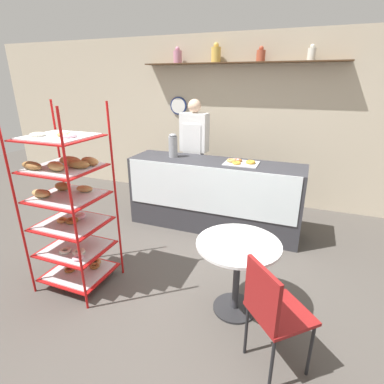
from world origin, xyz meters
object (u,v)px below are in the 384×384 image
object	(u,v)px
person_worker	(194,152)
donut_tray_counter	(240,162)
coffee_carafe	(173,146)
cafe_table	(238,260)
cafe_chair	(271,308)
pastry_rack	(69,204)

from	to	relation	value
person_worker	donut_tray_counter	size ratio (longest dim) A/B	4.03
person_worker	coffee_carafe	bearing A→B (deg)	-106.90
cafe_table	coffee_carafe	world-z (taller)	coffee_carafe
person_worker	cafe_chair	bearing A→B (deg)	-58.69
cafe_table	donut_tray_counter	bearing A→B (deg)	103.01
coffee_carafe	donut_tray_counter	bearing A→B (deg)	-0.19
donut_tray_counter	cafe_table	bearing A→B (deg)	-76.99
donut_tray_counter	pastry_rack	bearing A→B (deg)	-125.79
person_worker	coffee_carafe	size ratio (longest dim) A/B	5.24
pastry_rack	donut_tray_counter	size ratio (longest dim) A/B	4.22
coffee_carafe	pastry_rack	bearing A→B (deg)	-99.53
pastry_rack	person_worker	distance (m)	2.26
cafe_table	cafe_chair	xyz separation A→B (m)	(0.36, -0.51, 0.02)
pastry_rack	cafe_table	world-z (taller)	pastry_rack
cafe_table	cafe_chair	world-z (taller)	cafe_chair
cafe_table	pastry_rack	bearing A→B (deg)	-172.79
person_worker	cafe_chair	xyz separation A→B (m)	(1.53, -2.52, -0.41)
cafe_chair	donut_tray_counter	world-z (taller)	donut_tray_counter
pastry_rack	cafe_table	distance (m)	1.67
pastry_rack	coffee_carafe	distance (m)	1.79
person_worker	cafe_chair	size ratio (longest dim) A/B	1.97
pastry_rack	cafe_table	bearing A→B (deg)	7.21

